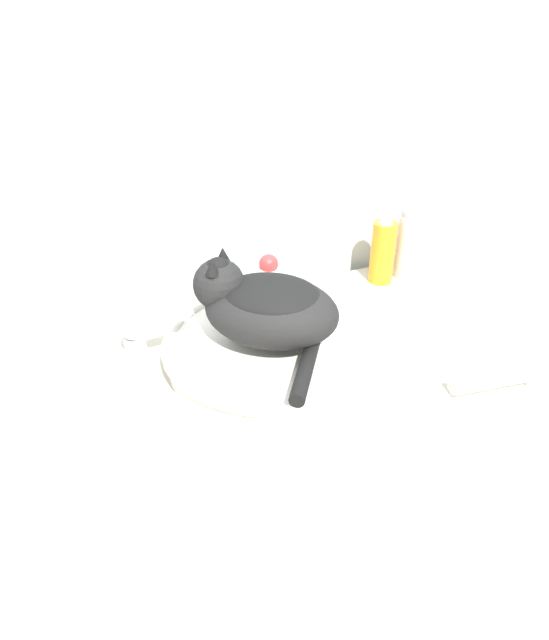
{
  "coord_description": "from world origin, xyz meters",
  "views": [
    {
      "loc": [
        -0.41,
        -0.56,
        1.5
      ],
      "look_at": [
        -0.04,
        0.28,
        0.93
      ],
      "focal_mm": 32.0,
      "sensor_mm": 36.0,
      "label": 1
    }
  ],
  "objects": [
    {
      "name": "soap_bar",
      "position": [
        -0.35,
        0.17,
        0.83
      ],
      "size": [
        0.06,
        0.04,
        0.02
      ],
      "color": "silver",
      "rests_on": "vanity_counter"
    },
    {
      "name": "lotion_bottle_white",
      "position": [
        0.42,
        0.49,
        0.92
      ],
      "size": [
        0.06,
        0.06,
        0.2
      ],
      "color": "silver",
      "rests_on": "vanity_counter"
    },
    {
      "name": "wall_back",
      "position": [
        0.0,
        0.62,
        1.2
      ],
      "size": [
        8.0,
        0.05,
        2.4
      ],
      "color": "silver",
      "rests_on": "ground_plane"
    },
    {
      "name": "cream_tube",
      "position": [
        0.31,
        0.04,
        0.84
      ],
      "size": [
        0.17,
        0.06,
        0.04
      ],
      "rotation": [
        0.0,
        0.0,
        -0.15
      ],
      "color": "silver",
      "rests_on": "vanity_counter"
    },
    {
      "name": "vanity_counter",
      "position": [
        0.0,
        0.28,
        0.41
      ],
      "size": [
        0.96,
        0.57,
        0.82
      ],
      "color": "#B2A893",
      "rests_on": "ground_plane"
    },
    {
      "name": "sink_basin",
      "position": [
        -0.04,
        0.29,
        0.85
      ],
      "size": [
        0.43,
        0.43,
        0.05
      ],
      "color": "white",
      "rests_on": "vanity_counter"
    },
    {
      "name": "faucet",
      "position": [
        -0.27,
        0.39,
        0.89
      ],
      "size": [
        0.14,
        0.09,
        0.13
      ],
      "rotation": [
        0.0,
        0.0,
        -0.41
      ],
      "color": "silver",
      "rests_on": "vanity_counter"
    },
    {
      "name": "cat",
      "position": [
        -0.05,
        0.3,
        0.95
      ],
      "size": [
        0.32,
        0.37,
        0.17
      ],
      "rotation": [
        0.0,
        0.0,
        2.44
      ],
      "color": "black",
      "rests_on": "sink_basin"
    },
    {
      "name": "deodorant_stick",
      "position": [
        0.04,
        0.49,
        0.89
      ],
      "size": [
        0.05,
        0.05,
        0.13
      ],
      "color": "silver",
      "rests_on": "vanity_counter"
    },
    {
      "name": "spray_bottle_trigger",
      "position": [
        0.34,
        0.49,
        0.9
      ],
      "size": [
        0.06,
        0.06,
        0.18
      ],
      "color": "orange",
      "rests_on": "vanity_counter"
    }
  ]
}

